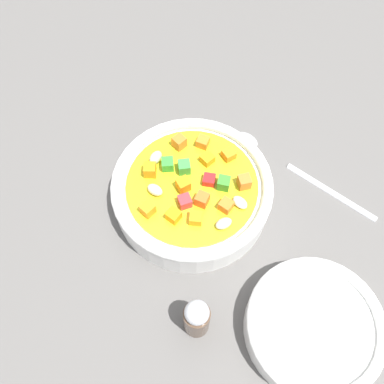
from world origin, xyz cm
name	(u,v)px	position (x,y,z in cm)	size (l,w,h in cm)	color
ground_plane	(192,204)	(0.00, 0.00, -1.00)	(140.00, 140.00, 2.00)	#565451
soup_bowl_main	(192,191)	(0.00, 0.00, 2.85)	(21.05, 21.05, 6.34)	white
spoon	(299,171)	(2.48, 15.73, 0.41)	(21.49, 11.78, 0.90)	silver
side_bowl_small	(313,327)	(21.62, 5.02, 2.23)	(15.68, 15.68, 4.30)	white
pepper_shaker	(197,318)	(15.29, -6.73, 4.03)	(3.02, 3.02, 8.11)	#4C3828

